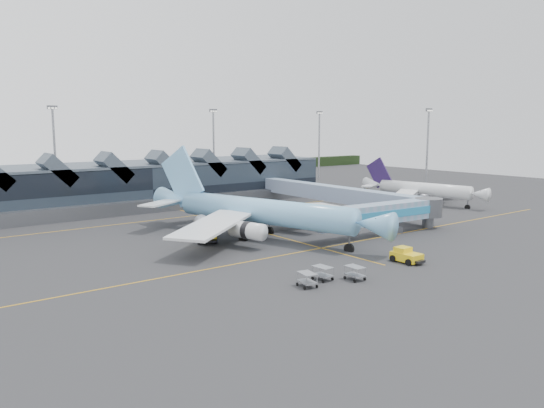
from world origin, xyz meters
TOP-DOWN VIEW (x-y plane):
  - ground at (0.00, 0.00)m, footprint 260.00×260.00m
  - taxi_stripes at (0.00, 10.00)m, footprint 120.00×60.00m
  - tree_line_far at (0.00, 110.00)m, footprint 260.00×4.00m
  - terminal at (-5.07, 47.35)m, footprint 90.00×22.25m
  - light_masts at (21.00, 62.80)m, footprint 132.40×42.56m
  - main_airliner at (-3.02, 4.03)m, footprint 37.70×44.31m
  - regional_jet at (48.15, 11.58)m, footprint 27.35×30.18m
  - jet_bridge at (15.66, -6.90)m, footprint 27.31×5.71m
  - fuel_truck at (-10.51, 7.49)m, footprint 5.76×9.69m
  - pushback_tug at (3.44, -20.54)m, footprint 2.77×4.33m
  - baggage_carts at (-10.80, -21.01)m, footprint 7.94×4.53m

SIDE VIEW (x-z plane):
  - ground at x=0.00m, z-range 0.00..0.00m
  - taxi_stripes at x=0.00m, z-range 0.00..0.01m
  - pushback_tug at x=3.44m, z-range -0.10..1.80m
  - baggage_carts at x=-10.80m, z-range 0.10..1.69m
  - fuel_truck at x=-10.51m, z-range 0.20..3.51m
  - tree_line_far at x=0.00m, z-range 0.00..4.00m
  - regional_jet at x=48.15m, z-range -1.90..8.48m
  - jet_bridge at x=15.66m, z-range 0.80..6.08m
  - main_airliner at x=-3.02m, z-range -2.99..11.52m
  - terminal at x=-5.07m, z-range -1.38..11.14m
  - light_masts at x=21.00m, z-range 1.26..23.71m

